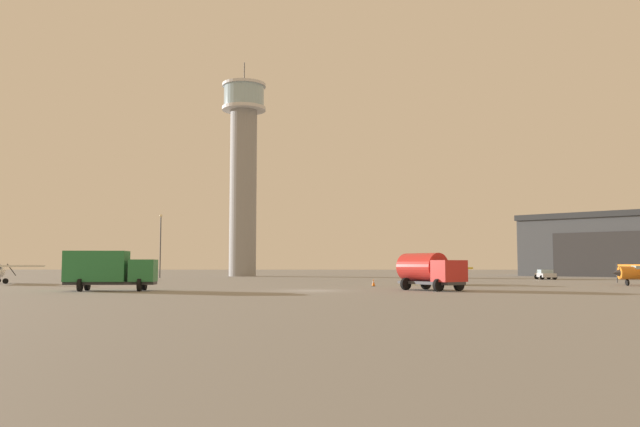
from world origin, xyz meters
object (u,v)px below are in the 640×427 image
(airplane_yellow, at_px, (432,273))
(car_silver, at_px, (545,274))
(truck_fuel_tanker_red, at_px, (429,270))
(light_post_east, at_px, (160,240))
(control_tower, at_px, (243,166))
(car_orange, at_px, (113,275))
(traffic_cone_near_left, at_px, (373,283))
(truck_box_green, at_px, (108,269))

(airplane_yellow, relative_size, car_silver, 1.78)
(truck_fuel_tanker_red, relative_size, light_post_east, 0.62)
(control_tower, distance_m, car_silver, 54.57)
(airplane_yellow, relative_size, truck_fuel_tanker_red, 1.24)
(airplane_yellow, xyz_separation_m, car_orange, (-39.76, 17.28, -0.49))
(airplane_yellow, xyz_separation_m, traffic_cone_near_left, (-6.49, -5.62, -0.87))
(truck_fuel_tanker_red, relative_size, traffic_cone_near_left, 8.33)
(airplane_yellow, bearing_deg, traffic_cone_near_left, 179.46)
(control_tower, height_order, traffic_cone_near_left, control_tower)
(traffic_cone_near_left, bearing_deg, truck_fuel_tanker_red, -67.16)
(truck_fuel_tanker_red, bearing_deg, car_orange, -166.66)
(control_tower, xyz_separation_m, light_post_east, (-10.79, -14.15, -13.94))
(airplane_yellow, xyz_separation_m, light_post_east, (-37.42, 31.31, 4.58))
(car_orange, xyz_separation_m, traffic_cone_near_left, (33.28, -22.90, -0.38))
(light_post_east, distance_m, traffic_cone_near_left, 48.48)
(car_silver, bearing_deg, truck_box_green, -47.92)
(truck_fuel_tanker_red, height_order, car_silver, truck_fuel_tanker_red)
(airplane_yellow, relative_size, truck_box_green, 1.05)
(light_post_east, relative_size, traffic_cone_near_left, 13.53)
(control_tower, height_order, car_silver, control_tower)
(light_post_east, bearing_deg, car_orange, -99.47)
(car_silver, xyz_separation_m, light_post_east, (-56.58, 8.64, 5.07))
(airplane_yellow, xyz_separation_m, truck_box_green, (-28.25, -16.80, 0.51))
(car_silver, height_order, car_orange, same)
(truck_fuel_tanker_red, distance_m, car_orange, 49.33)
(truck_box_green, bearing_deg, truck_fuel_tanker_red, -2.21)
(truck_box_green, bearing_deg, airplane_yellow, 24.63)
(car_silver, height_order, traffic_cone_near_left, car_silver)
(control_tower, xyz_separation_m, airplane_yellow, (26.63, -45.47, -18.52))
(truck_fuel_tanker_red, xyz_separation_m, truck_box_green, (-25.74, -1.75, 0.08))
(airplane_yellow, distance_m, truck_box_green, 32.88)
(control_tower, relative_size, light_post_east, 3.91)
(car_orange, distance_m, traffic_cone_near_left, 40.40)
(control_tower, xyz_separation_m, truck_box_green, (-1.62, -62.27, -18.01))
(traffic_cone_near_left, bearing_deg, airplane_yellow, 40.89)
(car_orange, height_order, traffic_cone_near_left, car_orange)
(car_silver, distance_m, traffic_cone_near_left, 38.19)
(control_tower, height_order, light_post_east, control_tower)
(truck_fuel_tanker_red, bearing_deg, traffic_cone_near_left, 167.14)
(car_orange, height_order, light_post_east, light_post_east)
(truck_box_green, height_order, car_orange, truck_box_green)
(car_silver, bearing_deg, truck_fuel_tanker_red, -27.58)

